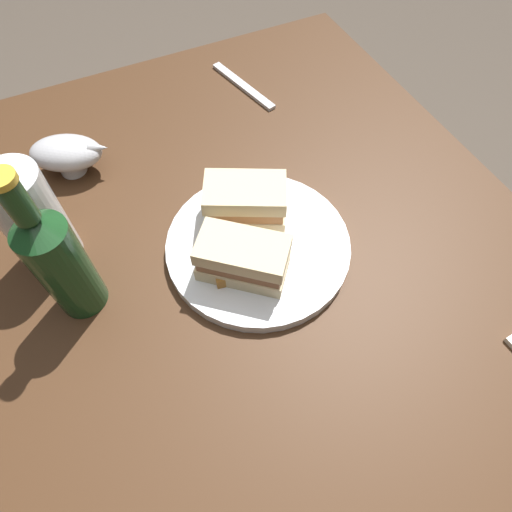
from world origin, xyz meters
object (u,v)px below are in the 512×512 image
Objects in this scene: fork at (243,86)px; pint_glass at (37,224)px; sandwich_half_right at (243,258)px; cider_bottle at (59,261)px; plate at (258,246)px; gravy_boat at (67,153)px; sandwich_half_left at (245,202)px.

pint_glass is at bearing 105.28° from fork.
sandwich_half_right is at bearing 56.30° from pint_glass.
pint_glass is 0.66× the size of cider_bottle.
plate is at bearing 65.81° from pint_glass.
sandwich_half_right is 0.99× the size of gravy_boat.
plate is 0.27m from cider_bottle.
sandwich_half_right is 0.36m from gravy_boat.
plate is at bearing -4.05° from sandwich_half_left.
plate is at bearing 130.99° from sandwich_half_right.
cider_bottle reaches higher than fork.
plate is 1.53× the size of fork.
sandwich_half_right is 0.83× the size of pint_glass.
pint_glass reaches higher than sandwich_half_right.
sandwich_half_left is at bearing 43.41° from gravy_boat.
plate is 1.67× the size of pint_glass.
cider_bottle is at bearing -85.11° from sandwich_half_left.
sandwich_half_left reaches higher than plate.
sandwich_half_right is at bearing 28.85° from gravy_boat.
pint_glass is 0.49m from fork.
cider_bottle reaches higher than sandwich_half_left.
sandwich_half_right is 0.23m from cider_bottle.
plate is 0.36m from gravy_boat.
pint_glass is at bearing -104.50° from sandwich_half_left.
pint_glass reaches higher than fork.
fork is (-0.36, 0.14, -0.01)m from plate.
plate is 0.39m from fork.
cider_bottle is at bearing 12.43° from pint_glass.
cider_bottle reaches higher than sandwich_half_right.
pint_glass is 0.17m from gravy_boat.
gravy_boat is at bearing -136.59° from sandwich_half_left.
cider_bottle is at bearing -96.61° from plate.
plate is at bearing 144.43° from fork.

